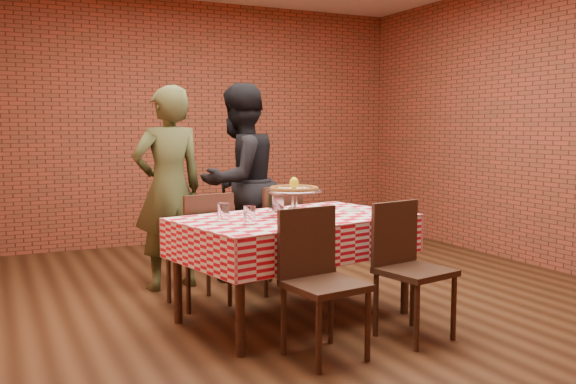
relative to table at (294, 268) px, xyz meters
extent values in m
plane|color=black|center=(0.22, 0.33, -0.38)|extent=(6.00, 6.00, 0.00)
plane|color=brown|center=(0.22, 3.33, 1.08)|extent=(5.50, 0.00, 5.50)
cube|color=#3E2418|center=(0.00, 0.00, 0.00)|extent=(1.79, 1.28, 0.75)
cylinder|color=#C8B889|center=(0.00, 0.00, 0.58)|extent=(0.49, 0.49, 0.03)
ellipsoid|color=yellow|center=(0.00, 0.00, 0.62)|extent=(0.09, 0.09, 0.09)
cylinder|color=white|center=(-0.44, -0.23, 0.45)|extent=(0.09, 0.09, 0.13)
cylinder|color=white|center=(-0.55, -0.03, 0.45)|extent=(0.09, 0.09, 0.13)
cylinder|color=white|center=(0.51, 0.06, 0.39)|extent=(0.17, 0.17, 0.01)
cube|color=white|center=(0.61, -0.03, 0.39)|extent=(0.06, 0.06, 0.00)
cube|color=white|center=(0.64, 0.01, 0.39)|extent=(0.05, 0.04, 0.00)
cube|color=silver|center=(-0.02, 0.27, 0.45)|extent=(0.10, 0.08, 0.13)
imported|color=#3E4323|center=(-0.59, 1.24, 0.50)|extent=(0.69, 0.50, 1.75)
imported|color=black|center=(0.08, 1.31, 0.52)|extent=(1.08, 0.99, 1.79)
camera|label=1|loc=(-1.98, -3.99, 1.03)|focal=38.76mm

